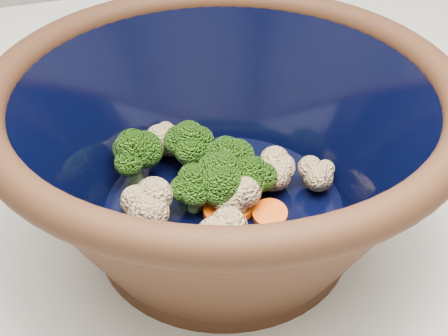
{
  "coord_description": "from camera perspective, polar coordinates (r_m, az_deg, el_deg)",
  "views": [
    {
      "loc": [
        -0.15,
        -0.36,
        1.27
      ],
      "look_at": [
        -0.02,
        0.02,
        0.97
      ],
      "focal_mm": 50.0,
      "sensor_mm": 36.0,
      "label": 1
    }
  ],
  "objects": [
    {
      "name": "vegetable_pile",
      "position": [
        0.51,
        -1.31,
        -0.58
      ],
      "size": [
        0.19,
        0.17,
        0.05
      ],
      "color": "#608442",
      "rests_on": "mixing_bowl"
    },
    {
      "name": "mixing_bowl",
      "position": [
        0.49,
        0.0,
        1.42
      ],
      "size": [
        0.45,
        0.45,
        0.16
      ],
      "rotation": [
        0.0,
        0.0,
        -0.43
      ],
      "color": "black",
      "rests_on": "counter"
    }
  ]
}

